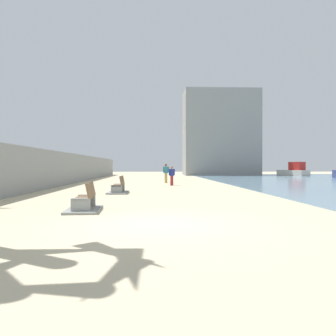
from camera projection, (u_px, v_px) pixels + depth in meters
The scene contains 8 objects.
ground_plane at pixel (155, 185), 26.84m from camera, with size 120.00×120.00×0.00m, color #C6B793.
seawall at pixel (60, 169), 26.49m from camera, with size 0.80×64.00×2.61m, color gray.
bench_near at pixel (85, 204), 11.56m from camera, with size 1.21×2.15×0.98m.
bench_far at pixel (119, 189), 19.02m from camera, with size 1.12×2.11×0.98m.
person_walking at pixel (172, 174), 26.31m from camera, with size 0.49×0.30×1.53m.
person_standing at pixel (166, 172), 30.27m from camera, with size 0.52×0.23×1.74m.
boat_mid_bay at pixel (294, 171), 50.07m from camera, with size 4.08×4.80×2.08m.
harbor_building at pixel (220, 133), 55.26m from camera, with size 12.00×6.00×13.75m, color gray.
Camera 1 is at (-0.16, -8.85, 1.55)m, focal length 36.03 mm.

